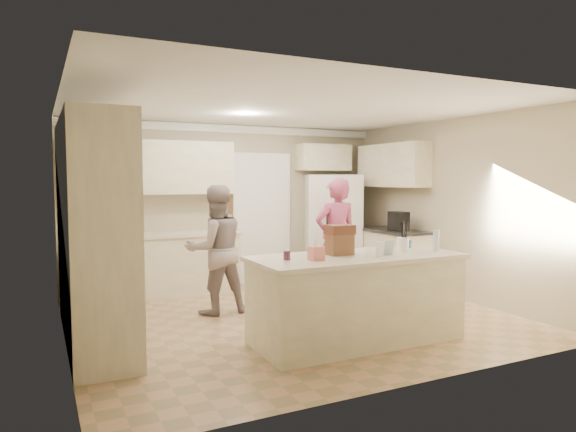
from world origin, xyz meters
name	(u,v)px	position (x,y,z in m)	size (l,w,h in m)	color
floor	(293,319)	(0.00, 0.00, -0.01)	(5.20, 4.60, 0.02)	tan
ceiling	(293,106)	(0.00, 0.00, 2.61)	(5.20, 4.60, 0.02)	white
wall_back	(230,205)	(0.00, 2.31, 1.30)	(5.20, 0.02, 2.60)	#B9AE8F
wall_front	(419,231)	(0.00, -2.31, 1.30)	(5.20, 0.02, 2.60)	#B9AE8F
wall_left	(61,222)	(-2.61, 0.00, 1.30)	(0.02, 4.60, 2.60)	#B9AE8F
wall_right	(454,209)	(2.61, 0.00, 1.30)	(0.02, 4.60, 2.60)	#B9AE8F
crown_back	(230,129)	(0.00, 2.26, 2.53)	(5.20, 0.08, 0.12)	white
pantry_bank	(93,231)	(-2.30, 0.20, 1.18)	(0.60, 2.60, 2.35)	#F4ECC4
back_base_cab	(164,266)	(-1.15, 2.00, 0.44)	(2.20, 0.60, 0.88)	#F4ECC4
back_countertop	(164,235)	(-1.15, 1.99, 0.90)	(2.24, 0.63, 0.04)	beige
back_upper_cab	(161,168)	(-1.15, 2.12, 1.90)	(2.20, 0.35, 0.80)	#F4ECC4
doorway_opening	(261,220)	(0.55, 2.28, 1.05)	(0.90, 0.06, 2.10)	black
doorway_casing	(262,220)	(0.55, 2.24, 1.05)	(1.02, 0.03, 2.22)	white
wall_frame_upper	(231,190)	(0.02, 2.27, 1.55)	(0.15, 0.02, 0.20)	brown
wall_frame_lower	(232,207)	(0.02, 2.27, 1.28)	(0.15, 0.02, 0.20)	brown
refrigerator	(333,228)	(1.69, 1.87, 0.90)	(0.90, 0.70, 1.80)	white
fridge_seam	(344,230)	(1.69, 1.52, 0.90)	(0.01, 0.02, 1.78)	gray
fridge_dispenser	(333,215)	(1.47, 1.51, 1.15)	(0.22, 0.03, 0.35)	black
fridge_handle_l	(342,221)	(1.64, 1.50, 1.05)	(0.02, 0.02, 0.85)	silver
fridge_handle_r	(347,220)	(1.74, 1.50, 1.05)	(0.02, 0.02, 0.85)	silver
over_fridge_cab	(323,158)	(1.65, 2.12, 2.10)	(0.95, 0.35, 0.45)	#F4ECC4
right_base_cab	(393,259)	(2.30, 1.00, 0.44)	(0.60, 1.20, 0.88)	#F4ECC4
right_countertop	(393,231)	(2.29, 1.00, 0.90)	(0.63, 1.24, 0.04)	#2D2B28
right_upper_cab	(393,165)	(2.43, 1.20, 1.95)	(0.35, 1.50, 0.70)	#F4ECC4
coffee_maker	(399,221)	(2.25, 0.80, 1.07)	(0.22, 0.28, 0.30)	black
island_base	(356,300)	(0.20, -1.10, 0.44)	(2.20, 0.90, 0.88)	#F4ECC4
island_top	(357,258)	(0.20, -1.10, 0.90)	(2.28, 0.96, 0.05)	beige
utensil_crock	(403,244)	(0.85, -1.05, 1.00)	(0.13, 0.13, 0.15)	white
tissue_box	(316,253)	(-0.35, -1.20, 1.00)	(0.13, 0.13, 0.14)	#F17F75
tissue_plume	(316,242)	(-0.35, -1.20, 1.10)	(0.08, 0.08, 0.08)	white
dollhouse_body	(340,245)	(0.05, -1.00, 1.04)	(0.26, 0.18, 0.22)	brown
dollhouse_roof	(340,230)	(0.05, -1.00, 1.20)	(0.28, 0.20, 0.10)	#592D1E
jam_jar	(287,255)	(-0.60, -1.05, 0.97)	(0.07, 0.07, 0.09)	#59263F
greeting_card_a	(380,249)	(0.35, -1.30, 1.01)	(0.12, 0.01, 0.16)	white
greeting_card_b	(389,248)	(0.50, -1.25, 1.01)	(0.12, 0.01, 0.16)	silver
water_bottle	(436,241)	(1.15, -1.25, 1.04)	(0.07, 0.07, 0.24)	silver
shaker_salt	(405,244)	(1.02, -0.88, 0.97)	(0.05, 0.05, 0.09)	teal
shaker_pepper	(410,244)	(1.09, -0.88, 0.97)	(0.05, 0.05, 0.09)	teal
teen_boy	(216,249)	(-0.78, 0.66, 0.83)	(0.81, 0.63, 1.66)	gray
teen_girl	(336,239)	(0.98, 0.59, 0.87)	(0.64, 0.42, 1.75)	#B23C69
fridge_magnets	(344,230)	(1.69, 1.51, 0.90)	(0.76, 0.02, 1.44)	tan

